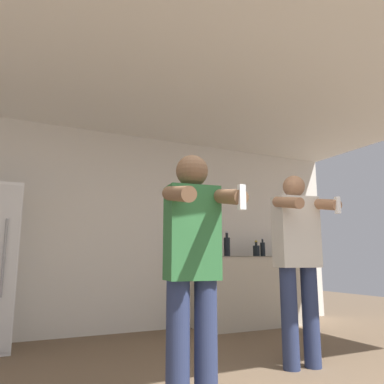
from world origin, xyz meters
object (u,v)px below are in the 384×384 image
at_px(bottle_clear_vodka, 216,248).
at_px(bottle_tall_gin, 263,249).
at_px(bottle_red_label, 256,250).
at_px(bottle_green_wine, 289,248).
at_px(bottle_amber_bourbon, 227,246).
at_px(person_woman_foreground, 193,264).
at_px(person_man_side, 298,256).

bearing_deg(bottle_clear_vodka, bottle_tall_gin, -0.00).
xyz_separation_m(bottle_red_label, bottle_tall_gin, (0.11, 0.00, 0.02)).
xyz_separation_m(bottle_green_wine, bottle_clear_vodka, (-1.23, 0.00, -0.02)).
xyz_separation_m(bottle_green_wine, bottle_amber_bourbon, (-1.07, -0.00, 0.02)).
height_order(bottle_tall_gin, person_woman_foreground, person_woman_foreground).
bearing_deg(bottle_green_wine, person_man_side, -128.24).
distance_m(bottle_red_label, person_man_side, 1.97).
relative_size(bottle_amber_bourbon, person_woman_foreground, 0.22).
xyz_separation_m(bottle_red_label, person_woman_foreground, (-2.08, -2.28, -0.15)).
distance_m(bottle_green_wine, person_man_side, 2.28).
height_order(bottle_tall_gin, person_man_side, person_man_side).
bearing_deg(person_man_side, bottle_tall_gin, 62.51).
bearing_deg(person_woman_foreground, bottle_red_label, 47.64).
relative_size(bottle_amber_bourbon, bottle_clear_vodka, 1.15).
xyz_separation_m(person_woman_foreground, person_man_side, (1.26, 0.49, 0.06)).
xyz_separation_m(bottle_red_label, bottle_green_wine, (0.59, 0.00, 0.04)).
relative_size(bottle_tall_gin, person_man_side, 0.16).
relative_size(person_woman_foreground, person_man_side, 0.95).
bearing_deg(bottle_red_label, bottle_amber_bourbon, 180.00).
relative_size(bottle_amber_bourbon, bottle_tall_gin, 1.31).
bearing_deg(bottle_tall_gin, bottle_clear_vodka, 180.00).
xyz_separation_m(bottle_amber_bourbon, bottle_clear_vodka, (-0.16, 0.00, -0.03)).
bearing_deg(bottle_amber_bourbon, bottle_clear_vodka, 180.00).
bearing_deg(bottle_amber_bourbon, person_woman_foreground, -125.13).
xyz_separation_m(bottle_tall_gin, person_man_side, (-0.93, -1.79, -0.11)).
relative_size(bottle_red_label, person_man_side, 0.13).
xyz_separation_m(bottle_clear_vodka, person_woman_foreground, (-1.44, -2.28, -0.17)).
bearing_deg(bottle_tall_gin, bottle_red_label, -180.00).
relative_size(bottle_clear_vodka, person_man_side, 0.18).
relative_size(bottle_amber_bourbon, person_man_side, 0.20).
bearing_deg(bottle_red_label, person_man_side, -114.65).
bearing_deg(bottle_amber_bourbon, person_man_side, -100.93).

